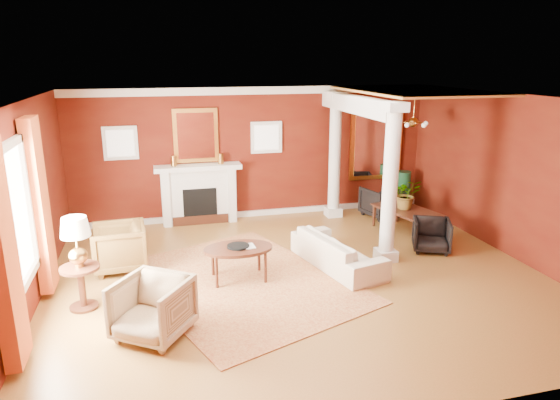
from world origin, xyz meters
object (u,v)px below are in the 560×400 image
object	(u,v)px
sofa	(338,246)
armchair_leopard	(119,245)
armchair_stripe	(152,306)
coffee_table	(238,250)
side_table	(77,249)
dining_table	(408,214)

from	to	relation	value
sofa	armchair_leopard	world-z (taller)	armchair_leopard
armchair_stripe	coffee_table	xyz separation A→B (m)	(1.37, 1.43, 0.08)
sofa	armchair_leopard	xyz separation A→B (m)	(-3.64, 0.81, 0.06)
armchair_leopard	coffee_table	xyz separation A→B (m)	(1.89, -0.91, 0.08)
sofa	side_table	distance (m)	4.16
armchair_leopard	armchair_stripe	xyz separation A→B (m)	(0.52, -2.34, -0.00)
sofa	armchair_stripe	distance (m)	3.48
armchair_leopard	side_table	xyz separation A→B (m)	(-0.45, -1.31, 0.47)
sofa	dining_table	xyz separation A→B (m)	(2.03, 1.30, 0.01)
side_table	coffee_table	bearing A→B (deg)	9.55
side_table	armchair_stripe	bearing A→B (deg)	-46.76
dining_table	sofa	bearing A→B (deg)	108.35
side_table	dining_table	bearing A→B (deg)	16.39
armchair_stripe	side_table	world-z (taller)	side_table
side_table	armchair_leopard	bearing A→B (deg)	70.82
armchair_stripe	dining_table	bearing A→B (deg)	63.97
armchair_leopard	side_table	size ratio (longest dim) A/B	0.64
sofa	coffee_table	xyz separation A→B (m)	(-1.75, -0.10, 0.13)
sofa	armchair_leopard	size ratio (longest dim) A/B	2.23
armchair_stripe	dining_table	xyz separation A→B (m)	(5.15, 2.84, -0.04)
armchair_leopard	dining_table	xyz separation A→B (m)	(5.67, 0.50, -0.04)
sofa	dining_table	distance (m)	2.41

